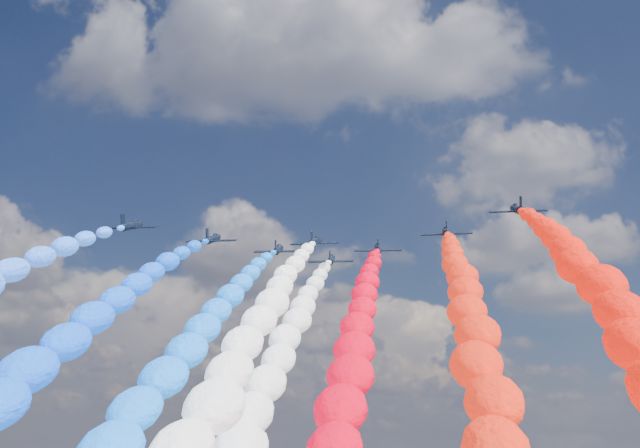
# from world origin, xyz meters

# --- Properties ---
(jet_0) EXTENTS (9.50, 12.86, 6.73)m
(jet_0) POSITION_xyz_m (-32.75, -5.93, 92.91)
(jet_0) COLOR black
(jet_1) EXTENTS (9.71, 13.01, 6.73)m
(jet_1) POSITION_xyz_m (-20.68, 4.95, 92.91)
(jet_1) COLOR black
(trail_1) EXTENTS (5.84, 97.41, 50.81)m
(trail_1) POSITION_xyz_m (-20.68, -45.85, 68.68)
(trail_1) COLOR blue
(jet_2) EXTENTS (10.20, 13.35, 6.73)m
(jet_2) POSITION_xyz_m (-9.81, 14.80, 92.91)
(jet_2) COLOR black
(trail_2) EXTENTS (5.84, 97.41, 50.81)m
(trail_2) POSITION_xyz_m (-9.81, -36.00, 68.68)
(trail_2) COLOR blue
(jet_3) EXTENTS (9.75, 13.04, 6.73)m
(jet_3) POSITION_xyz_m (-1.49, 9.23, 92.91)
(jet_3) COLOR black
(trail_3) EXTENTS (5.84, 97.41, 50.81)m
(trail_3) POSITION_xyz_m (-1.49, -41.57, 68.68)
(trail_3) COLOR white
(jet_4) EXTENTS (10.04, 13.24, 6.73)m
(jet_4) POSITION_xyz_m (-0.24, 24.82, 92.91)
(jet_4) COLOR black
(trail_4) EXTENTS (5.84, 97.41, 50.81)m
(trail_4) POSITION_xyz_m (-0.24, -25.98, 68.68)
(trail_4) COLOR silver
(jet_5) EXTENTS (9.96, 13.18, 6.73)m
(jet_5) POSITION_xyz_m (10.09, 16.28, 92.91)
(jet_5) COLOR black
(trail_5) EXTENTS (5.84, 97.41, 50.81)m
(trail_5) POSITION_xyz_m (10.09, -34.52, 68.68)
(trail_5) COLOR red
(jet_6) EXTENTS (9.69, 12.99, 6.73)m
(jet_6) POSITION_xyz_m (23.26, 5.32, 92.91)
(jet_6) COLOR black
(trail_6) EXTENTS (5.84, 97.41, 50.81)m
(trail_6) POSITION_xyz_m (23.26, -45.48, 68.68)
(trail_6) COLOR red
(jet_7) EXTENTS (9.46, 12.82, 6.73)m
(jet_7) POSITION_xyz_m (34.62, -7.85, 92.91)
(jet_7) COLOR black
(trail_7) EXTENTS (5.84, 97.41, 50.81)m
(trail_7) POSITION_xyz_m (34.62, -58.64, 68.68)
(trail_7) COLOR red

